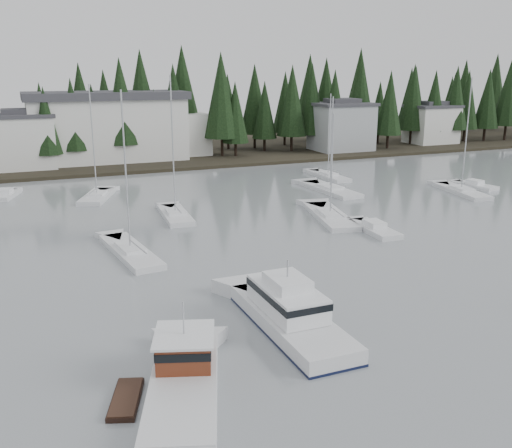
{
  "coord_description": "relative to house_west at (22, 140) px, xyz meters",
  "views": [
    {
      "loc": [
        -18.78,
        -12.39,
        14.77
      ],
      "look_at": [
        -1.3,
        29.25,
        2.5
      ],
      "focal_mm": 40.0,
      "sensor_mm": 36.0,
      "label": 1
    }
  ],
  "objects": [
    {
      "name": "conifer_treeline",
      "position": [
        18.0,
        7.0,
        -4.65
      ],
      "size": [
        200.0,
        22.0,
        20.0
      ],
      "primitive_type": null,
      "color": "black",
      "rests_on": "ground"
    },
    {
      "name": "sailboat_8",
      "position": [
        39.33,
        -22.15,
        -4.58
      ],
      "size": [
        2.44,
        8.9,
        12.15
      ],
      "rotation": [
        0.0,
        0.0,
        1.57
      ],
      "color": "silver",
      "rests_on": "ground"
    },
    {
      "name": "cabin_cruiser_center",
      "position": [
        13.03,
        -63.62,
        -3.94
      ],
      "size": [
        3.45,
        11.1,
        4.77
      ],
      "rotation": [
        0.0,
        0.0,
        1.57
      ],
      "color": "silver",
      "rests_on": "ground"
    },
    {
      "name": "far_shore_land",
      "position": [
        18.0,
        18.0,
        -4.65
      ],
      "size": [
        240.0,
        54.0,
        1.0
      ],
      "primitive_type": "cube",
      "color": "black",
      "rests_on": "ground"
    },
    {
      "name": "sailboat_2",
      "position": [
        49.36,
        -37.57,
        -4.57
      ],
      "size": [
        4.3,
        10.09,
        14.44
      ],
      "rotation": [
        0.0,
        0.0,
        1.39
      ],
      "color": "silver",
      "rests_on": "ground"
    },
    {
      "name": "sailboat_6",
      "position": [
        7.37,
        -23.36,
        -4.57
      ],
      "size": [
        5.55,
        8.58,
        13.73
      ],
      "rotation": [
        0.0,
        0.0,
        1.19
      ],
      "color": "silver",
      "rests_on": "ground"
    },
    {
      "name": "sailboat_9",
      "position": [
        28.13,
        -42.17,
        -4.61
      ],
      "size": [
        5.37,
        11.33,
        11.16
      ],
      "rotation": [
        0.0,
        0.0,
        1.34
      ],
      "color": "silver",
      "rests_on": "ground"
    },
    {
      "name": "runabout_4",
      "position": [
        53.33,
        -35.58,
        -4.52
      ],
      "size": [
        3.25,
        6.15,
        1.42
      ],
      "rotation": [
        0.0,
        0.0,
        1.76
      ],
      "color": "silver",
      "rests_on": "ground"
    },
    {
      "name": "house_east_b",
      "position": [
        76.0,
        1.0,
        -0.25
      ],
      "size": [
        9.54,
        7.42,
        8.25
      ],
      "color": "silver",
      "rests_on": "ground"
    },
    {
      "name": "sailboat_4",
      "position": [
        34.88,
        -30.41,
        -4.6
      ],
      "size": [
        3.38,
        10.59,
        12.2
      ],
      "rotation": [
        0.0,
        0.0,
        1.61
      ],
      "color": "silver",
      "rests_on": "ground"
    },
    {
      "name": "house_west",
      "position": [
        0.0,
        0.0,
        0.0
      ],
      "size": [
        9.54,
        7.42,
        8.75
      ],
      "color": "silver",
      "rests_on": "ground"
    },
    {
      "name": "runabout_1",
      "position": [
        29.52,
        -48.03,
        -4.52
      ],
      "size": [
        2.69,
        6.86,
        1.42
      ],
      "rotation": [
        0.0,
        0.0,
        1.5
      ],
      "color": "silver",
      "rests_on": "ground"
    },
    {
      "name": "sailboat_10",
      "position": [
        6.99,
        -46.1,
        -4.58
      ],
      "size": [
        3.69,
        10.55,
        13.84
      ],
      "rotation": [
        0.0,
        0.0,
        1.69
      ],
      "color": "silver",
      "rests_on": "ground"
    },
    {
      "name": "house_east_a",
      "position": [
        54.0,
        -1.0,
        0.25
      ],
      "size": [
        10.6,
        8.48,
        9.25
      ],
      "color": "#999EA0",
      "rests_on": "ground"
    },
    {
      "name": "lobster_boat_brown",
      "position": [
        5.19,
        -68.12,
        -4.12
      ],
      "size": [
        6.65,
        9.93,
        4.66
      ],
      "rotation": [
        0.0,
        0.0,
        1.23
      ],
      "color": "silver",
      "rests_on": "ground"
    },
    {
      "name": "sailboat_3",
      "position": [
        13.6,
        -35.63,
        -4.56
      ],
      "size": [
        3.18,
        8.51,
        14.82
      ],
      "rotation": [
        0.0,
        0.0,
        1.49
      ],
      "color": "silver",
      "rests_on": "ground"
    },
    {
      "name": "runabout_3",
      "position": [
        -2.65,
        -18.32,
        -4.52
      ],
      "size": [
        3.74,
        5.89,
        1.42
      ],
      "rotation": [
        0.0,
        0.0,
        1.27
      ],
      "color": "silver",
      "rests_on": "ground"
    },
    {
      "name": "harbor_inn",
      "position": [
        15.04,
        3.34,
        1.12
      ],
      "size": [
        29.5,
        11.5,
        10.9
      ],
      "color": "silver",
      "rests_on": "ground"
    }
  ]
}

